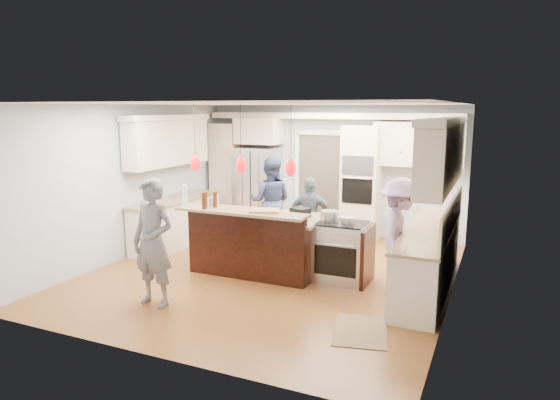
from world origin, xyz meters
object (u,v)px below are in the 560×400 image
at_px(person_far_left, 271,201).
at_px(refrigerator, 258,189).
at_px(island_range, 344,252).
at_px(kitchen_island, 259,242).
at_px(person_bar_end, 153,243).

bearing_deg(person_far_left, refrigerator, -66.28).
xyz_separation_m(island_range, person_far_left, (-1.92, 1.45, 0.40)).
relative_size(refrigerator, kitchen_island, 0.86).
height_order(island_range, person_bar_end, person_bar_end).
distance_m(kitchen_island, person_bar_end, 2.02).
height_order(refrigerator, person_bar_end, refrigerator).
distance_m(island_range, person_bar_end, 2.87).
height_order(kitchen_island, person_far_left, person_far_left).
distance_m(refrigerator, person_bar_end, 4.49).
relative_size(kitchen_island, person_far_left, 1.23).
xyz_separation_m(person_bar_end, person_far_left, (0.14, 3.40, -0.01)).
bearing_deg(island_range, person_bar_end, -136.61).
height_order(island_range, person_far_left, person_far_left).
height_order(kitchen_island, person_bar_end, person_bar_end).
bearing_deg(refrigerator, kitchen_island, -63.10).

